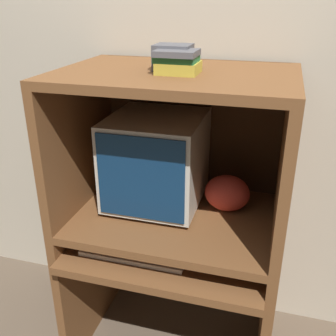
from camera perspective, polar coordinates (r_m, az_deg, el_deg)
name	(u,v)px	position (r m, az deg, el deg)	size (l,w,h in m)	color
wall_back	(197,81)	(1.97, 4.18, 12.45)	(6.00, 0.06, 2.60)	#B2A893
desk_base	(172,284)	(1.97, 0.57, -16.47)	(0.94, 0.71, 0.66)	brown
desk_monitor_shelf	(175,218)	(1.81, 1.02, -7.27)	(0.94, 0.66, 0.11)	brown
hutch_upper	(178,122)	(1.66, 1.44, 6.68)	(0.94, 0.66, 0.64)	brown
crt_monitor	(156,160)	(1.79, -1.70, 1.17)	(0.41, 0.44, 0.42)	beige
keyboard	(135,251)	(1.73, -4.83, -11.97)	(0.46, 0.16, 0.03)	beige
mouse	(201,263)	(1.67, 4.87, -13.59)	(0.06, 0.04, 0.03)	#28282B
snack_bag	(227,193)	(1.81, 8.57, -3.62)	(0.20, 0.15, 0.17)	#BC382D
book_stack	(178,62)	(1.51, 1.40, 15.16)	(0.16, 0.15, 0.09)	gold
storage_box	(173,58)	(1.58, 0.75, 15.74)	(0.14, 0.12, 0.10)	#4C4C51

